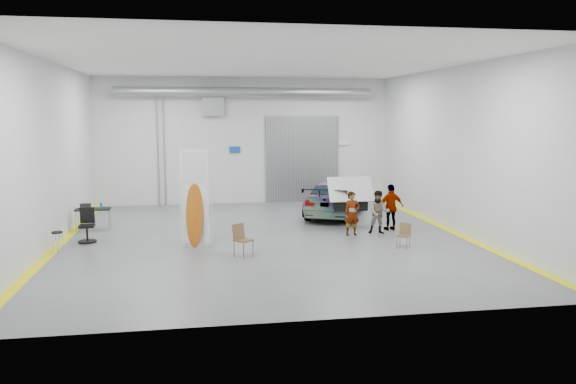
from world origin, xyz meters
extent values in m
plane|color=#57595E|center=(0.00, 0.00, 0.00)|extent=(16.00, 16.00, 0.00)
cube|color=silver|center=(-7.00, 0.00, 3.00)|extent=(0.02, 16.00, 6.00)
cube|color=silver|center=(7.00, 0.00, 3.00)|extent=(0.02, 16.00, 6.00)
cube|color=silver|center=(0.00, 8.00, 3.00)|extent=(14.00, 0.02, 6.00)
cube|color=silver|center=(0.00, -8.00, 3.00)|extent=(14.00, 0.02, 6.00)
cube|color=white|center=(0.00, 0.00, 6.00)|extent=(14.00, 16.00, 0.02)
cube|color=gray|center=(2.80, 7.92, 2.10)|extent=(3.60, 0.12, 4.20)
cube|color=gray|center=(-1.50, 7.92, 4.80)|extent=(1.00, 0.50, 1.20)
cylinder|color=gray|center=(0.00, 7.40, 5.30)|extent=(11.90, 0.44, 0.44)
cube|color=#143EA6|center=(-0.50, 7.92, 2.60)|extent=(0.50, 0.04, 0.30)
cube|color=white|center=(4.80, 7.92, 2.90)|extent=(0.70, 0.04, 0.25)
cylinder|color=gray|center=(-3.80, 7.92, 2.50)|extent=(0.08, 0.08, 5.00)
cylinder|color=gray|center=(-4.10, 7.92, 2.50)|extent=(0.08, 0.08, 5.00)
cube|color=yellow|center=(-6.85, 0.00, 0.01)|extent=(0.30, 16.00, 0.01)
cube|color=yellow|center=(6.85, 0.00, 0.01)|extent=(0.30, 16.00, 0.01)
imported|color=white|center=(3.47, 3.95, 0.74)|extent=(4.00, 5.54, 1.49)
imported|color=#92694F|center=(3.07, -0.06, 0.79)|extent=(0.61, 0.44, 1.58)
imported|color=slate|center=(4.10, 0.05, 0.78)|extent=(0.88, 0.75, 1.56)
imported|color=#A54F37|center=(4.74, 0.58, 0.86)|extent=(1.05, 0.54, 1.72)
cube|color=white|center=(-2.36, -0.89, 1.12)|extent=(0.93, 0.25, 2.01)
ellipsoid|color=orange|center=(-2.36, -0.98, 1.06)|extent=(0.60, 0.38, 2.13)
cube|color=white|center=(-2.36, -0.91, 2.63)|extent=(0.90, 0.24, 1.06)
cylinder|color=white|center=(-2.76, -0.89, 1.68)|extent=(0.03, 0.03, 3.36)
cylinder|color=white|center=(-1.97, -0.89, 1.68)|extent=(0.03, 0.03, 3.36)
cube|color=brown|center=(-0.99, -2.45, 0.50)|extent=(0.65, 0.65, 0.04)
cube|color=brown|center=(-0.99, -2.24, 0.76)|extent=(0.42, 0.38, 0.45)
cube|color=brown|center=(4.17, -2.21, 0.41)|extent=(0.52, 0.52, 0.04)
cube|color=brown|center=(4.17, -2.04, 0.61)|extent=(0.35, 0.29, 0.36)
cylinder|color=black|center=(-6.62, -1.12, 0.66)|extent=(0.33, 0.33, 0.05)
torus|color=silver|center=(-6.62, -1.12, 0.21)|extent=(0.35, 0.35, 0.02)
cylinder|color=gray|center=(-6.75, 2.19, 0.38)|extent=(0.03, 0.03, 0.76)
cylinder|color=gray|center=(-5.59, 2.19, 0.38)|extent=(0.03, 0.03, 0.76)
cylinder|color=gray|center=(-6.75, 2.72, 0.38)|extent=(0.03, 0.03, 0.76)
cylinder|color=gray|center=(-5.59, 2.72, 0.38)|extent=(0.03, 0.03, 0.76)
cube|color=black|center=(-6.17, 2.46, 0.78)|extent=(1.28, 0.67, 0.04)
cylinder|color=#195699|center=(-5.86, 2.35, 0.91)|extent=(0.08, 0.08, 0.23)
cube|color=black|center=(-6.43, 2.51, 0.89)|extent=(0.37, 0.23, 0.19)
cylinder|color=black|center=(-6.01, 0.28, 0.04)|extent=(0.61, 0.61, 0.04)
cylinder|color=black|center=(-6.01, 0.28, 0.30)|extent=(0.06, 0.06, 0.52)
cube|color=black|center=(-6.01, 0.28, 0.56)|extent=(0.52, 0.52, 0.08)
cube|color=black|center=(-6.01, 0.52, 0.89)|extent=(0.48, 0.08, 0.54)
cube|color=silver|center=(3.47, 1.63, 1.51)|extent=(1.74, 1.05, 0.04)
camera|label=1|loc=(-2.36, -18.98, 4.26)|focal=35.00mm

